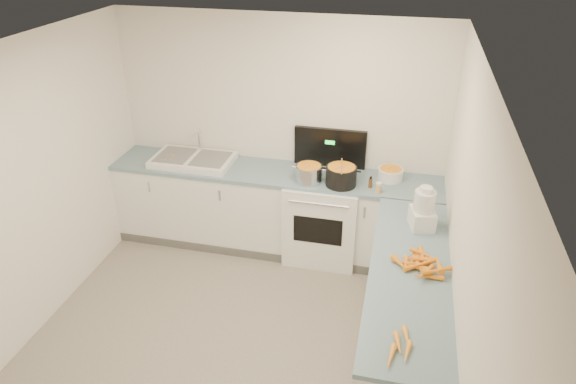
% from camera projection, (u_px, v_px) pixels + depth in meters
% --- Properties ---
extents(floor, '(3.50, 4.00, 0.00)m').
position_uv_depth(floor, '(225.00, 355.00, 4.39)').
color(floor, gray).
rests_on(floor, ground).
extents(ceiling, '(3.50, 4.00, 0.00)m').
position_uv_depth(ceiling, '(201.00, 65.00, 3.19)').
color(ceiling, white).
rests_on(ceiling, ground).
extents(wall_back, '(3.50, 0.00, 2.50)m').
position_uv_depth(wall_back, '(280.00, 133.00, 5.50)').
color(wall_back, white).
rests_on(wall_back, ground).
extents(wall_left, '(0.00, 4.00, 2.50)m').
position_uv_depth(wall_left, '(10.00, 206.00, 4.14)').
color(wall_left, white).
rests_on(wall_left, ground).
extents(wall_right, '(0.00, 4.00, 2.50)m').
position_uv_depth(wall_right, '(461.00, 266.00, 3.44)').
color(wall_right, white).
rests_on(wall_right, ground).
extents(counter_back, '(3.50, 0.62, 0.94)m').
position_uv_depth(counter_back, '(274.00, 210.00, 5.62)').
color(counter_back, white).
rests_on(counter_back, ground).
extents(counter_right, '(0.62, 2.20, 0.94)m').
position_uv_depth(counter_right, '(404.00, 317.00, 4.13)').
color(counter_right, white).
rests_on(counter_right, ground).
extents(stove, '(0.76, 0.65, 1.36)m').
position_uv_depth(stove, '(323.00, 216.00, 5.49)').
color(stove, white).
rests_on(stove, ground).
extents(sink, '(0.86, 0.52, 0.31)m').
position_uv_depth(sink, '(193.00, 160.00, 5.55)').
color(sink, white).
rests_on(sink, counter_back).
extents(steel_pot, '(0.30, 0.30, 0.20)m').
position_uv_depth(steel_pot, '(309.00, 175.00, 5.15)').
color(steel_pot, silver).
rests_on(steel_pot, stove).
extents(black_pot, '(0.35, 0.35, 0.22)m').
position_uv_depth(black_pot, '(341.00, 177.00, 5.08)').
color(black_pot, black).
rests_on(black_pot, stove).
extents(wooden_spoon, '(0.06, 0.34, 0.01)m').
position_uv_depth(wooden_spoon, '(342.00, 166.00, 5.02)').
color(wooden_spoon, '#AD7A47').
rests_on(wooden_spoon, black_pot).
extents(mixing_bowl, '(0.28, 0.28, 0.12)m').
position_uv_depth(mixing_bowl, '(390.00, 174.00, 5.21)').
color(mixing_bowl, white).
rests_on(mixing_bowl, counter_back).
extents(extract_bottle, '(0.04, 0.04, 0.10)m').
position_uv_depth(extract_bottle, '(370.00, 183.00, 5.06)').
color(extract_bottle, '#593319').
rests_on(extract_bottle, counter_back).
extents(spice_jar, '(0.05, 0.05, 0.09)m').
position_uv_depth(spice_jar, '(378.00, 189.00, 4.96)').
color(spice_jar, '#E5B266').
rests_on(spice_jar, counter_back).
extents(food_processor, '(0.24, 0.27, 0.39)m').
position_uv_depth(food_processor, '(423.00, 210.00, 4.36)').
color(food_processor, white).
rests_on(food_processor, counter_right).
extents(carrot_pile, '(0.47, 0.42, 0.09)m').
position_uv_depth(carrot_pile, '(421.00, 264.00, 3.92)').
color(carrot_pile, orange).
rests_on(carrot_pile, counter_right).
extents(peeled_carrots, '(0.16, 0.37, 0.04)m').
position_uv_depth(peeled_carrots, '(401.00, 347.00, 3.19)').
color(peeled_carrots, orange).
rests_on(peeled_carrots, counter_right).
extents(peelings, '(0.20, 0.27, 0.01)m').
position_uv_depth(peelings, '(172.00, 156.00, 5.54)').
color(peelings, tan).
rests_on(peelings, sink).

